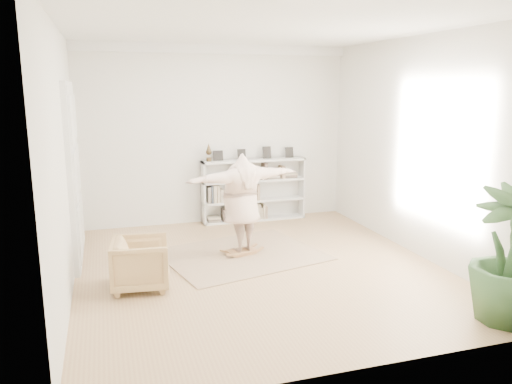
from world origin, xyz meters
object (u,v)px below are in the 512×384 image
bookshelf (253,191)px  person (242,201)px  houseplant (510,255)px  armchair (141,264)px  rocker_board (242,251)px

bookshelf → person: bearing=-111.7°
person → bookshelf: bearing=-125.1°
houseplant → person: bearing=126.5°
armchair → person: person is taller
rocker_board → person: size_ratio=0.27×
armchair → rocker_board: size_ratio=1.45×
bookshelf → houseplant: (1.56, -5.37, 0.19)m
person → armchair: bearing=14.8°
rocker_board → houseplant: houseplant is taller
bookshelf → houseplant: size_ratio=1.33×
person → houseplant: (2.40, -3.24, -0.11)m
bookshelf → armchair: size_ratio=2.80×
armchair → rocker_board: 1.98m
houseplant → armchair: bearing=150.7°
bookshelf → houseplant: houseplant is taller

